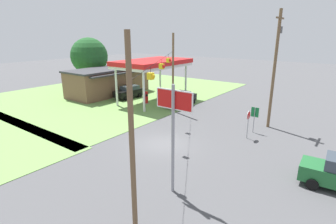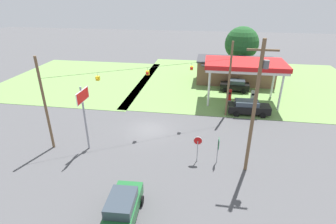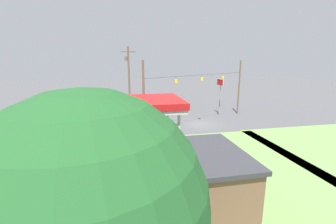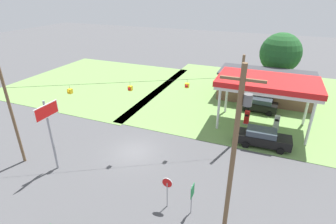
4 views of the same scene
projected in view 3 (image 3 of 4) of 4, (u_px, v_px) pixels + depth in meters
The scene contains 14 objects.
ground_plane at pixel (200, 124), 32.22m from camera, with size 160.00×160.00×0.00m, color #4C4C4F.
gas_station_canopy at pixel (124, 105), 19.61m from camera, with size 10.27×6.01×5.60m.
gas_station_store at pixel (134, 191), 12.24m from camera, with size 12.48×6.20×3.93m.
fuel_pump_near at pixel (143, 150), 20.89m from camera, with size 0.71×0.56×1.65m.
fuel_pump_far at pixel (108, 153), 20.28m from camera, with size 0.71×0.56×1.65m.
car_at_pumps_front at pixel (121, 136), 24.40m from camera, with size 5.09×2.22×1.79m.
car_at_pumps_rear at pixel (134, 170), 16.71m from camera, with size 4.36×2.27×1.79m.
car_on_crossroad at pixel (174, 102), 43.76m from camera, with size 2.29×4.52×1.98m.
stop_sign_roadside at pixel (157, 106), 35.66m from camera, with size 0.80×0.08×2.50m.
stop_sign_overhead at pixel (220, 88), 36.59m from camera, with size 0.22×2.32×6.30m.
route_sign at pixel (146, 107), 35.28m from camera, with size 0.10×0.70×2.40m.
utility_pole_main at pixel (129, 79), 34.45m from camera, with size 2.20×0.44×10.97m.
signal_span_gantry at pixel (201, 91), 31.15m from camera, with size 17.16×10.24×8.95m.
tree_behind_station at pixel (90, 208), 5.59m from camera, with size 5.99×5.99×8.35m.
Camera 3 is at (10.67, 29.48, 8.92)m, focal length 24.00 mm.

